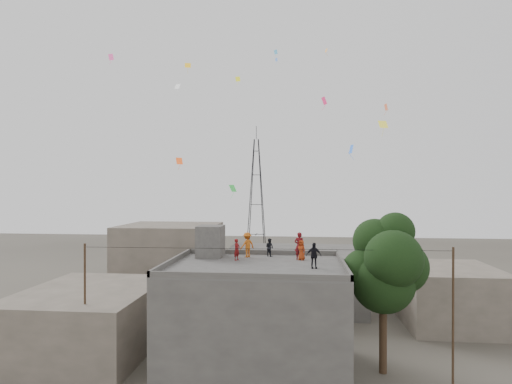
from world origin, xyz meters
The scene contains 18 objects.
ground centered at (0.00, 0.00, 0.00)m, with size 140.00×140.00×0.00m, color #403B34.
main_building centered at (0.00, 0.00, 3.05)m, with size 10.00×8.00×6.10m.
parapet centered at (0.00, 0.00, 6.25)m, with size 10.00×8.00×0.30m.
stair_head_box centered at (-3.20, 2.60, 7.10)m, with size 1.60×1.80×2.00m, color #474542.
neighbor_west centered at (-11.00, 2.00, 2.00)m, with size 8.00×10.00×4.00m, color #5E564A.
neighbor_north centered at (2.00, 14.00, 2.50)m, with size 12.00×9.00×5.00m, color #474542.
neighbor_northwest centered at (-10.00, 16.00, 3.50)m, with size 9.00×8.00×7.00m, color #5E564A.
neighbor_east centered at (14.00, 10.00, 2.20)m, with size 7.00×8.00×4.40m, color #5E564A.
tree centered at (7.37, 0.60, 6.10)m, with size 4.90×4.60×9.10m.
utility_line centered at (0.50, -1.25, 3.83)m, with size 20.12×0.62×7.40m.
transmission_tower centered at (-4.00, 40.00, 9.07)m, with size 2.97×2.97×20.01m.
person_red_adult centered at (2.46, 2.10, 6.95)m, with size 0.62×0.40×1.69m, color maroon.
person_orange_child centered at (2.58, 1.95, 6.71)m, with size 0.60×0.39×1.22m, color #A53512.
person_dark_child centered at (0.55, 3.18, 6.68)m, with size 0.56×0.44×1.16m, color black.
person_dark_adult centered at (3.25, -0.75, 6.81)m, with size 0.83×0.34×1.41m, color black.
person_orange_adult centered at (-0.84, 2.70, 6.89)m, with size 1.02×0.59×1.58m, color #C95F17.
person_red_child centered at (-1.33, 1.47, 6.75)m, with size 0.48×0.31×1.30m, color maroon.
kites centered at (0.33, 7.64, 16.40)m, with size 20.02×15.47×12.91m.
Camera 1 is at (2.45, -24.30, 10.44)m, focal length 30.00 mm.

